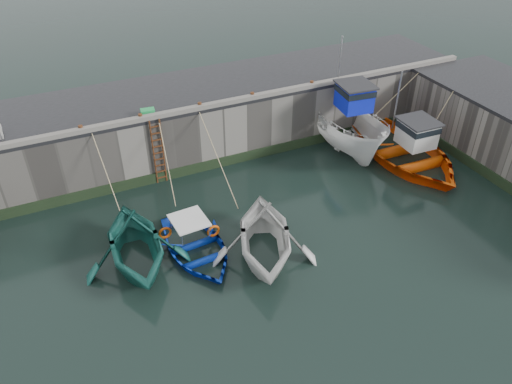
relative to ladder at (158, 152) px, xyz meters
name	(u,v)px	position (x,y,z in m)	size (l,w,h in m)	color
ground	(304,318)	(2.00, -9.91, -1.59)	(120.00, 120.00, 0.00)	black
quay_back	(183,121)	(2.00, 2.59, -0.09)	(30.00, 5.00, 3.00)	slate
road_back	(180,92)	(2.00, 2.59, 1.49)	(30.00, 5.00, 0.16)	black
kerb_back	(196,108)	(2.00, 0.24, 1.67)	(30.00, 0.30, 0.20)	slate
algae_back	(202,167)	(2.00, 0.05, -1.34)	(30.00, 0.08, 0.50)	black
algae_right	(509,187)	(13.96, -7.41, -1.34)	(0.08, 15.00, 0.50)	black
ladder	(158,152)	(0.00, 0.00, 0.00)	(0.51, 0.08, 3.20)	#3F1E0F
boat_near_white	(138,262)	(-2.37, -4.89, -1.59)	(4.18, 4.84, 2.55)	#1A5B51
boat_near_white_rope	(117,208)	(-2.37, -1.15, -1.59)	(0.04, 3.59, 3.10)	tan
boat_near_blue	(196,252)	(-0.17, -5.27, -1.59)	(3.20, 4.48, 0.93)	#0C34BD
boat_near_blue_rope	(167,198)	(-0.17, -1.34, -1.59)	(0.04, 3.86, 3.10)	tan
boat_near_blacktrim	(264,255)	(2.14, -6.53, -1.59)	(4.26, 4.94, 2.60)	silver
boat_near_blacktrim_rope	(220,193)	(2.14, -1.97, -1.59)	(0.04, 4.87, 3.10)	tan
boat_far_white	(345,126)	(9.54, -0.66, -0.46)	(3.37, 7.22, 5.69)	silver
boat_far_orange	(405,151)	(11.50, -3.15, -1.11)	(5.42, 7.40, 4.49)	#FD5C0D
fish_crate	(148,112)	(-0.09, 0.66, 1.71)	(0.60, 0.40, 0.28)	green
bollard_a	(81,129)	(-3.00, 0.34, 1.71)	(0.18, 0.18, 0.28)	#3F1E0F
bollard_b	(140,117)	(-0.50, 0.34, 1.71)	(0.18, 0.18, 0.28)	#3F1E0F
bollard_c	(200,105)	(2.20, 0.34, 1.71)	(0.18, 0.18, 0.28)	#3F1E0F
bollard_d	(252,95)	(4.80, 0.34, 1.71)	(0.18, 0.18, 0.28)	#3F1E0F
bollard_e	(312,84)	(8.00, 0.34, 1.71)	(0.18, 0.18, 0.28)	#3F1E0F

